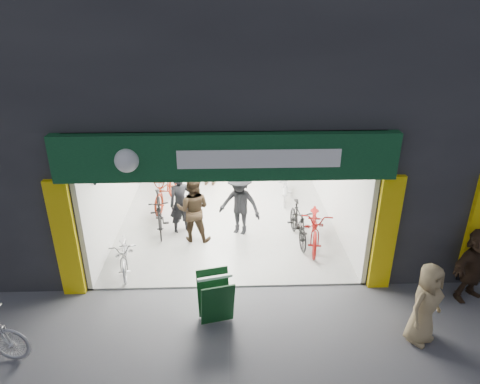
{
  "coord_description": "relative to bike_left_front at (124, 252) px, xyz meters",
  "views": [
    {
      "loc": [
        -0.0,
        -7.58,
        5.73
      ],
      "look_at": [
        0.31,
        1.5,
        1.59
      ],
      "focal_mm": 32.0,
      "sensor_mm": 36.0,
      "label": 1
    }
  ],
  "objects": [
    {
      "name": "ground",
      "position": [
        2.36,
        -0.81,
        -0.43
      ],
      "size": [
        60.0,
        60.0,
        0.0
      ],
      "primitive_type": "plane",
      "color": "#56565B",
      "rests_on": "ground"
    },
    {
      "name": "building",
      "position": [
        3.27,
        4.18,
        3.88
      ],
      "size": [
        17.0,
        10.27,
        8.0
      ],
      "color": "#232326",
      "rests_on": "ground"
    },
    {
      "name": "bike_left_front",
      "position": [
        0.0,
        0.0,
        0.0
      ],
      "size": [
        0.9,
        1.72,
        0.86
      ],
      "primitive_type": "imported",
      "rotation": [
        0.0,
        0.0,
        0.21
      ],
      "color": "#ACACB1",
      "rests_on": "ground"
    },
    {
      "name": "bike_left_midfront",
      "position": [
        0.56,
        1.76,
        0.1
      ],
      "size": [
        0.78,
        1.82,
        1.06
      ],
      "primitive_type": "imported",
      "rotation": [
        0.0,
        0.0,
        0.17
      ],
      "color": "black",
      "rests_on": "ground"
    },
    {
      "name": "bike_left_midback",
      "position": [
        0.56,
        3.27,
        0.09
      ],
      "size": [
        1.05,
        2.09,
        1.05
      ],
      "primitive_type": "imported",
      "rotation": [
        0.0,
        0.0,
        -0.18
      ],
      "color": "maroon",
      "rests_on": "ground"
    },
    {
      "name": "bike_left_back",
      "position": [
        0.32,
        4.86,
        0.16
      ],
      "size": [
        0.69,
        2.0,
        1.18
      ],
      "primitive_type": "imported",
      "rotation": [
        0.0,
        0.0,
        -0.07
      ],
      "color": "#ACABB0",
      "rests_on": "ground"
    },
    {
      "name": "bike_right_front",
      "position": [
        4.16,
        1.09,
        0.09
      ],
      "size": [
        0.6,
        1.75,
        1.03
      ],
      "primitive_type": "imported",
      "rotation": [
        0.0,
        0.0,
        0.07
      ],
      "color": "black",
      "rests_on": "ground"
    },
    {
      "name": "bike_right_mid",
      "position": [
        4.57,
        0.95,
        0.11
      ],
      "size": [
        1.08,
        2.16,
        1.09
      ],
      "primitive_type": "imported",
      "rotation": [
        0.0,
        0.0,
        -0.18
      ],
      "color": "maroon",
      "rests_on": "ground"
    },
    {
      "name": "bike_right_back",
      "position": [
        4.16,
        3.65,
        0.12
      ],
      "size": [
        0.76,
        1.89,
        1.1
      ],
      "primitive_type": "imported",
      "rotation": [
        0.0,
        0.0,
        -0.13
      ],
      "color": "#B3B3B8",
      "rests_on": "ground"
    },
    {
      "name": "customer_a",
      "position": [
        1.15,
        1.66,
        0.41
      ],
      "size": [
        0.73,
        0.62,
        1.68
      ],
      "primitive_type": "imported",
      "rotation": [
        0.0,
        0.0,
        0.43
      ],
      "color": "black",
      "rests_on": "ground"
    },
    {
      "name": "customer_b",
      "position": [
        1.51,
        1.23,
        0.45
      ],
      "size": [
        0.94,
        0.77,
        1.77
      ],
      "primitive_type": "imported",
      "rotation": [
        0.0,
        0.0,
        3.01
      ],
      "color": "#322517",
      "rests_on": "ground"
    },
    {
      "name": "customer_c",
      "position": [
        2.68,
        1.51,
        0.44
      ],
      "size": [
        1.3,
        1.05,
        1.75
      ],
      "primitive_type": "imported",
      "rotation": [
        0.0,
        0.0,
        -0.42
      ],
      "color": "black",
      "rests_on": "ground"
    },
    {
      "name": "customer_d",
      "position": [
        1.8,
        4.72,
        0.39
      ],
      "size": [
        1.0,
        0.49,
        1.64
      ],
      "primitive_type": "imported",
      "rotation": [
        0.0,
        0.0,
        3.04
      ],
      "color": "#85684D",
      "rests_on": "ground"
    },
    {
      "name": "pedestrian_near",
      "position": [
        5.84,
        -2.45,
        0.37
      ],
      "size": [
        0.93,
        0.86,
        1.59
      ],
      "primitive_type": "imported",
      "rotation": [
        0.0,
        0.0,
        0.62
      ],
      "color": "#998259",
      "rests_on": "ground"
    },
    {
      "name": "pedestrian_far",
      "position": [
        7.36,
        -1.29,
        0.37
      ],
      "size": [
        1.55,
        1.0,
        1.6
      ],
      "primitive_type": "imported",
      "rotation": [
        0.0,
        0.0,
        0.39
      ],
      "color": "#362518",
      "rests_on": "ground"
    },
    {
      "name": "sandwich_board",
      "position": [
        2.11,
        -1.8,
        0.1
      ],
      "size": [
        0.76,
        0.77,
        0.97
      ],
      "rotation": [
        0.0,
        0.0,
        0.23
      ],
      "color": "#0D3716",
      "rests_on": "ground"
    }
  ]
}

